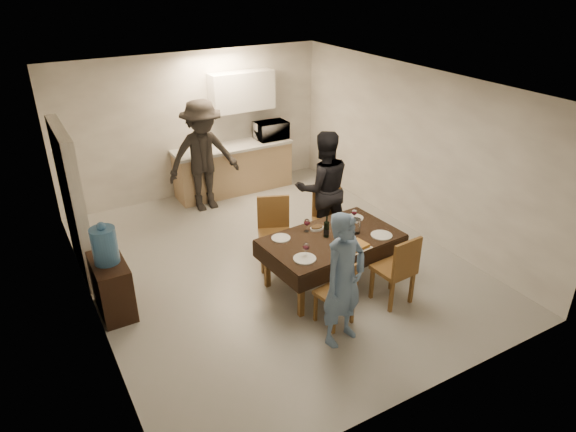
# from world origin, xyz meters

# --- Properties ---
(floor) EXTENTS (5.00, 6.00, 0.02)m
(floor) POSITION_xyz_m (0.00, 0.00, 0.00)
(floor) COLOR #A1A19C
(floor) RESTS_ON ground
(ceiling) EXTENTS (5.00, 6.00, 0.02)m
(ceiling) POSITION_xyz_m (0.00, 0.00, 2.60)
(ceiling) COLOR white
(ceiling) RESTS_ON wall_back
(wall_back) EXTENTS (5.00, 0.02, 2.60)m
(wall_back) POSITION_xyz_m (0.00, 3.00, 1.30)
(wall_back) COLOR white
(wall_back) RESTS_ON floor
(wall_front) EXTENTS (5.00, 0.02, 2.60)m
(wall_front) POSITION_xyz_m (0.00, -3.00, 1.30)
(wall_front) COLOR white
(wall_front) RESTS_ON floor
(wall_left) EXTENTS (0.02, 6.00, 2.60)m
(wall_left) POSITION_xyz_m (-2.50, 0.00, 1.30)
(wall_left) COLOR white
(wall_left) RESTS_ON floor
(wall_right) EXTENTS (0.02, 6.00, 2.60)m
(wall_right) POSITION_xyz_m (2.50, 0.00, 1.30)
(wall_right) COLOR white
(wall_right) RESTS_ON floor
(stub_partition) EXTENTS (0.15, 1.40, 2.10)m
(stub_partition) POSITION_xyz_m (-2.42, 1.20, 1.05)
(stub_partition) COLOR silver
(stub_partition) RESTS_ON floor
(kitchen_base_cabinet) EXTENTS (2.20, 0.60, 0.86)m
(kitchen_base_cabinet) POSITION_xyz_m (0.60, 2.68, 0.43)
(kitchen_base_cabinet) COLOR tan
(kitchen_base_cabinet) RESTS_ON floor
(kitchen_worktop) EXTENTS (2.24, 0.64, 0.05)m
(kitchen_worktop) POSITION_xyz_m (0.60, 2.68, 0.89)
(kitchen_worktop) COLOR #B8B7B3
(kitchen_worktop) RESTS_ON kitchen_base_cabinet
(upper_cabinet) EXTENTS (1.20, 0.34, 0.70)m
(upper_cabinet) POSITION_xyz_m (0.90, 2.82, 1.85)
(upper_cabinet) COLOR white
(upper_cabinet) RESTS_ON wall_back
(dining_table) EXTENTS (1.87, 1.18, 0.70)m
(dining_table) POSITION_xyz_m (0.44, -0.83, 0.67)
(dining_table) COLOR black
(dining_table) RESTS_ON floor
(chair_near_left) EXTENTS (0.45, 0.45, 0.46)m
(chair_near_left) POSITION_xyz_m (-0.01, -1.66, 0.52)
(chair_near_left) COLOR brown
(chair_near_left) RESTS_ON floor
(chair_near_right) EXTENTS (0.47, 0.47, 0.53)m
(chair_near_right) POSITION_xyz_m (0.89, -1.68, 0.60)
(chair_near_right) COLOR brown
(chair_near_right) RESTS_ON floor
(chair_far_left) EXTENTS (0.60, 0.62, 0.55)m
(chair_far_left) POSITION_xyz_m (-0.01, -0.18, 0.62)
(chair_far_left) COLOR brown
(chair_far_left) RESTS_ON floor
(chair_far_right) EXTENTS (0.58, 0.59, 0.51)m
(chair_far_right) POSITION_xyz_m (0.89, -0.17, 0.58)
(chair_far_right) COLOR brown
(chair_far_right) RESTS_ON floor
(console) EXTENTS (0.39, 0.77, 0.72)m
(console) POSITION_xyz_m (-2.28, -0.02, 0.36)
(console) COLOR black
(console) RESTS_ON floor
(water_jug) EXTENTS (0.30, 0.30, 0.46)m
(water_jug) POSITION_xyz_m (-2.28, -0.02, 0.94)
(water_jug) COLOR #4781BC
(water_jug) RESTS_ON console
(wine_bottle) EXTENTS (0.07, 0.07, 0.30)m
(wine_bottle) POSITION_xyz_m (0.39, -0.78, 0.85)
(wine_bottle) COLOR black
(wine_bottle) RESTS_ON dining_table
(water_pitcher) EXTENTS (0.13, 0.13, 0.20)m
(water_pitcher) POSITION_xyz_m (0.79, -0.88, 0.80)
(water_pitcher) COLOR white
(water_pitcher) RESTS_ON dining_table
(savoury_tart) EXTENTS (0.42, 0.33, 0.05)m
(savoury_tart) POSITION_xyz_m (0.54, -1.21, 0.72)
(savoury_tart) COLOR #B68435
(savoury_tart) RESTS_ON dining_table
(salad_bowl) EXTENTS (0.20, 0.20, 0.08)m
(salad_bowl) POSITION_xyz_m (0.74, -0.65, 0.74)
(salad_bowl) COLOR silver
(salad_bowl) RESTS_ON dining_table
(mushroom_dish) EXTENTS (0.18, 0.18, 0.03)m
(mushroom_dish) POSITION_xyz_m (0.39, -0.55, 0.72)
(mushroom_dish) COLOR silver
(mushroom_dish) RESTS_ON dining_table
(wine_glass_a) EXTENTS (0.08, 0.08, 0.19)m
(wine_glass_a) POSITION_xyz_m (-0.11, -1.08, 0.80)
(wine_glass_a) COLOR white
(wine_glass_a) RESTS_ON dining_table
(wine_glass_b) EXTENTS (0.08, 0.08, 0.17)m
(wine_glass_b) POSITION_xyz_m (0.99, -0.58, 0.79)
(wine_glass_b) COLOR white
(wine_glass_b) RESTS_ON dining_table
(wine_glass_c) EXTENTS (0.08, 0.08, 0.19)m
(wine_glass_c) POSITION_xyz_m (0.24, -0.53, 0.80)
(wine_glass_c) COLOR white
(wine_glass_c) RESTS_ON dining_table
(plate_near_left) EXTENTS (0.28, 0.28, 0.02)m
(plate_near_left) POSITION_xyz_m (-0.16, -1.13, 0.71)
(plate_near_left) COLOR silver
(plate_near_left) RESTS_ON dining_table
(plate_near_right) EXTENTS (0.28, 0.28, 0.02)m
(plate_near_right) POSITION_xyz_m (1.04, -1.13, 0.71)
(plate_near_right) COLOR silver
(plate_near_right) RESTS_ON dining_table
(plate_far_left) EXTENTS (0.25, 0.25, 0.01)m
(plate_far_left) POSITION_xyz_m (-0.16, -0.53, 0.71)
(plate_far_left) COLOR silver
(plate_far_left) RESTS_ON dining_table
(plate_far_right) EXTENTS (0.25, 0.25, 0.01)m
(plate_far_right) POSITION_xyz_m (1.04, -0.53, 0.71)
(plate_far_right) COLOR silver
(plate_far_right) RESTS_ON dining_table
(microwave) EXTENTS (0.60, 0.40, 0.33)m
(microwave) POSITION_xyz_m (1.42, 2.68, 1.08)
(microwave) COLOR white
(microwave) RESTS_ON kitchen_worktop
(person_near) EXTENTS (0.67, 0.51, 1.62)m
(person_near) POSITION_xyz_m (-0.11, -1.88, 0.81)
(person_near) COLOR #5D7CA5
(person_near) RESTS_ON floor
(person_far) EXTENTS (1.02, 0.88, 1.79)m
(person_far) POSITION_xyz_m (0.99, 0.22, 0.90)
(person_far) COLOR black
(person_far) RESTS_ON floor
(person_kitchen) EXTENTS (1.26, 0.73, 1.95)m
(person_kitchen) POSITION_xyz_m (-0.15, 2.23, 0.98)
(person_kitchen) COLOR black
(person_kitchen) RESTS_ON floor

